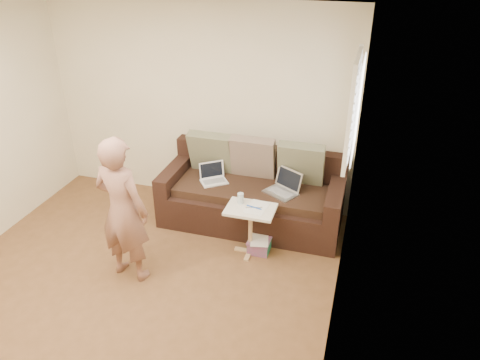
% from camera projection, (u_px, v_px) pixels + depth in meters
% --- Properties ---
extents(floor, '(4.50, 4.50, 0.00)m').
position_uv_depth(floor, '(123.00, 302.00, 4.54)').
color(floor, brown).
rests_on(floor, ground).
extents(ceiling, '(4.50, 4.50, 0.00)m').
position_uv_depth(ceiling, '(79.00, 31.00, 3.32)').
color(ceiling, white).
rests_on(ceiling, wall_back).
extents(wall_back, '(4.00, 0.00, 4.00)m').
position_uv_depth(wall_back, '(199.00, 105.00, 5.83)').
color(wall_back, beige).
rests_on(wall_back, ground).
extents(wall_right, '(0.00, 4.50, 4.50)m').
position_uv_depth(wall_right, '(341.00, 225.00, 3.43)').
color(wall_right, beige).
rests_on(wall_right, ground).
extents(window_blinds, '(0.12, 0.88, 1.08)m').
position_uv_depth(window_blinds, '(354.00, 109.00, 4.52)').
color(window_blinds, white).
rests_on(window_blinds, wall_right).
extents(sofa, '(2.20, 0.95, 0.85)m').
position_uv_depth(sofa, '(252.00, 192.00, 5.63)').
color(sofa, black).
rests_on(sofa, ground).
extents(pillow_left, '(0.55, 0.29, 0.57)m').
position_uv_depth(pillow_left, '(211.00, 152.00, 5.79)').
color(pillow_left, '#595F46').
rests_on(pillow_left, sofa).
extents(pillow_mid, '(0.55, 0.27, 0.57)m').
position_uv_depth(pillow_mid, '(253.00, 157.00, 5.66)').
color(pillow_mid, '#705750').
rests_on(pillow_mid, sofa).
extents(pillow_right, '(0.55, 0.28, 0.57)m').
position_uv_depth(pillow_right, '(301.00, 164.00, 5.50)').
color(pillow_right, '#595F46').
rests_on(pillow_right, sofa).
extents(laptop_silver, '(0.46, 0.42, 0.25)m').
position_uv_depth(laptop_silver, '(280.00, 193.00, 5.41)').
color(laptop_silver, '#B7BABC').
rests_on(laptop_silver, sofa).
extents(laptop_white, '(0.39, 0.37, 0.23)m').
position_uv_depth(laptop_white, '(214.00, 182.00, 5.65)').
color(laptop_white, white).
rests_on(laptop_white, sofa).
extents(person, '(0.63, 0.47, 1.59)m').
position_uv_depth(person, '(123.00, 210.00, 4.56)').
color(person, brown).
rests_on(person, ground).
extents(side_table, '(0.54, 0.38, 0.59)m').
position_uv_depth(side_table, '(250.00, 231.00, 5.13)').
color(side_table, silver).
rests_on(side_table, ground).
extents(drinking_glass, '(0.07, 0.07, 0.12)m').
position_uv_depth(drinking_glass, '(241.00, 198.00, 5.06)').
color(drinking_glass, silver).
rests_on(drinking_glass, side_table).
extents(scissors, '(0.20, 0.16, 0.02)m').
position_uv_depth(scissors, '(254.00, 207.00, 4.99)').
color(scissors, silver).
rests_on(scissors, side_table).
extents(paper_on_table, '(0.25, 0.33, 0.00)m').
position_uv_depth(paper_on_table, '(257.00, 207.00, 5.00)').
color(paper_on_table, white).
rests_on(paper_on_table, side_table).
extents(striped_box, '(0.26, 0.26, 0.16)m').
position_uv_depth(striped_box, '(259.00, 245.00, 5.25)').
color(striped_box, '#D31F85').
rests_on(striped_box, ground).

